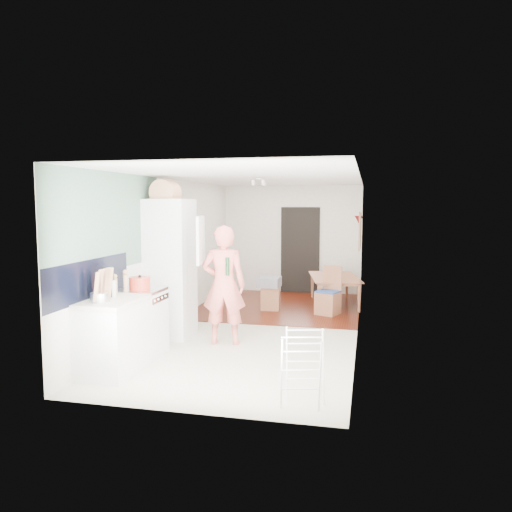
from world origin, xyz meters
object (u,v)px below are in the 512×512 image
at_px(dining_table, 336,293).
at_px(dining_chair, 328,291).
at_px(drying_rack, 303,369).
at_px(person, 224,274).
at_px(stool, 271,298).

height_order(dining_table, dining_chair, dining_chair).
relative_size(dining_table, drying_rack, 1.81).
xyz_separation_m(person, stool, (0.23, 2.46, -0.81)).
bearing_deg(person, dining_chair, -130.33).
bearing_deg(drying_rack, dining_chair, 77.81).
bearing_deg(dining_chair, dining_table, 107.31).
height_order(dining_table, drying_rack, drying_rack).
xyz_separation_m(stool, drying_rack, (1.22, -4.52, 0.16)).
distance_m(person, dining_chair, 2.72).
xyz_separation_m(dining_table, drying_rack, (0.01, -5.35, 0.14)).
relative_size(dining_table, dining_chair, 1.56).
height_order(dining_chair, drying_rack, dining_chair).
distance_m(dining_chair, stool, 1.17).
bearing_deg(dining_table, person, 145.18).
height_order(person, stool, person).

